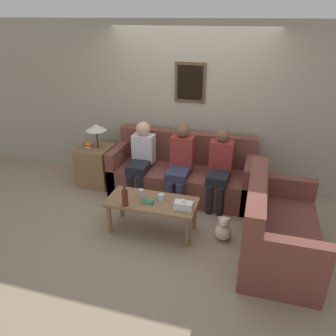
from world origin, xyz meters
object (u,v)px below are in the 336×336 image
(teddy_bear, at_px, (223,230))
(couch_main, at_px, (182,174))
(coffee_table, at_px, (152,205))
(person_left, at_px, (141,156))
(wine_bottle, at_px, (125,197))
(person_right, at_px, (220,166))
(couch_side, at_px, (275,231))
(drinking_glass, at_px, (161,197))
(person_middle, at_px, (180,161))

(teddy_bear, bearing_deg, couch_main, 127.43)
(coffee_table, xyz_separation_m, person_left, (-0.49, 0.96, 0.25))
(wine_bottle, xyz_separation_m, person_right, (1.03, 1.14, 0.05))
(couch_main, xyz_separation_m, wine_bottle, (-0.42, -1.31, 0.24))
(couch_side, xyz_separation_m, person_right, (-0.82, 1.00, 0.30))
(person_right, bearing_deg, coffee_table, -128.05)
(drinking_glass, bearing_deg, couch_main, 88.97)
(couch_main, xyz_separation_m, person_right, (0.60, -0.18, 0.30))
(person_left, relative_size, teddy_bear, 3.43)
(couch_side, height_order, teddy_bear, couch_side)
(couch_side, xyz_separation_m, coffee_table, (-1.56, 0.06, 0.06))
(couch_main, bearing_deg, person_middle, -84.91)
(drinking_glass, xyz_separation_m, teddy_bear, (0.83, 0.02, -0.36))
(drinking_glass, bearing_deg, coffee_table, -156.52)
(coffee_table, distance_m, wine_bottle, 0.39)
(couch_side, relative_size, teddy_bear, 4.44)
(coffee_table, relative_size, person_middle, 0.99)
(coffee_table, bearing_deg, drinking_glass, 23.48)
(couch_main, bearing_deg, couch_side, -39.66)
(drinking_glass, bearing_deg, person_right, 55.08)
(person_middle, relative_size, teddy_bear, 3.54)
(coffee_table, distance_m, teddy_bear, 0.97)
(couch_main, bearing_deg, person_right, -16.32)
(couch_main, xyz_separation_m, coffee_table, (-0.13, -1.12, 0.06))
(drinking_glass, distance_m, person_middle, 0.87)
(wine_bottle, bearing_deg, person_right, 47.91)
(couch_main, distance_m, teddy_bear, 1.34)
(couch_side, distance_m, wine_bottle, 1.87)
(couch_main, height_order, person_left, person_left)
(coffee_table, xyz_separation_m, wine_bottle, (-0.29, -0.19, 0.18))
(couch_main, height_order, coffee_table, couch_main)
(person_middle, distance_m, person_right, 0.59)
(couch_side, relative_size, wine_bottle, 4.98)
(coffee_table, distance_m, drinking_glass, 0.17)
(person_right, bearing_deg, wine_bottle, -132.09)
(teddy_bear, bearing_deg, person_middle, 133.27)
(drinking_glass, bearing_deg, wine_bottle, -148.97)
(person_middle, bearing_deg, person_left, 174.90)
(person_middle, bearing_deg, couch_side, -34.44)
(coffee_table, bearing_deg, person_middle, 80.37)
(person_right, relative_size, teddy_bear, 3.42)
(couch_main, distance_m, wine_bottle, 1.40)
(person_right, bearing_deg, teddy_bear, -77.05)
(couch_side, relative_size, person_left, 1.30)
(coffee_table, xyz_separation_m, person_middle, (0.15, 0.90, 0.25))
(wine_bottle, bearing_deg, couch_side, 4.09)
(couch_side, height_order, person_middle, person_middle)
(wine_bottle, bearing_deg, coffee_table, 33.75)
(teddy_bear, bearing_deg, drinking_glass, -178.78)
(teddy_bear, bearing_deg, person_right, 102.95)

